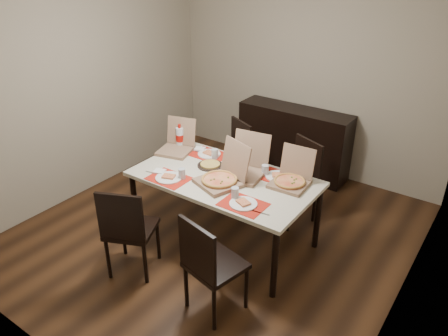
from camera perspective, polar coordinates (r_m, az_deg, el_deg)
The scene contains 20 objects.
ground at distance 4.82m, azimuth -1.13°, elevation -8.45°, with size 3.80×4.00×0.02m, color #3D2413.
room_walls at distance 4.40m, azimuth 2.08°, elevation 13.20°, with size 3.84×4.02×2.62m.
sideboard at distance 5.93m, azimuth 9.06°, elevation 3.54°, with size 1.50×0.40×0.90m, color black.
dining_table at distance 4.34m, azimuth 0.00°, elevation -1.96°, with size 1.80×1.00×0.75m.
chair_near_left at distance 4.08m, azimuth -12.46°, elevation -7.65°, with size 0.55×0.55×0.93m.
chair_near_right at distance 3.59m, azimuth -1.97°, elevation -12.31°, with size 0.50×0.50×0.93m.
chair_far_left at distance 5.30m, azimuth 1.14°, elevation 1.67°, with size 0.56×0.56×0.93m.
chair_far_right at distance 4.88m, azimuth 9.68°, elevation -1.17°, with size 0.55×0.55×0.93m.
setting_near_left at distance 4.31m, azimuth -6.95°, elevation -1.06°, with size 0.49×0.30×0.11m.
setting_near_right at distance 3.88m, azimuth 2.24°, elevation -4.31°, with size 0.48×0.30×0.11m.
setting_far_left at distance 4.74m, azimuth -1.90°, elevation 1.91°, with size 0.48×0.30×0.11m.
setting_far_right at distance 4.33m, azimuth 6.64°, elevation -0.87°, with size 0.50×0.30×0.11m.
napkin_loose at distance 4.29m, azimuth -0.65°, elevation -1.19°, with size 0.12×0.11×0.02m, color white.
pizza_box_center at distance 4.17m, azimuth -0.24°, elevation -1.28°, with size 0.51×0.53×0.39m.
pizza_box_right at distance 4.20m, azimuth 8.74°, elevation -1.45°, with size 0.35×0.39×0.34m.
pizza_box_left at distance 4.86m, azimuth -6.18°, elevation 2.87°, with size 0.42×0.45×0.34m.
pizza_box_extra at distance 4.34m, azimuth 2.77°, elevation -0.04°, with size 0.44×0.47×0.39m.
faina_plate at distance 4.51m, azimuth -1.81°, elevation 0.40°, with size 0.27×0.27×0.03m.
dip_bowl at distance 4.36m, azimuth 2.54°, elevation -0.59°, with size 0.13×0.13×0.03m, color white.
soda_bottle at distance 4.93m, azimuth -5.78°, elevation 4.01°, with size 0.09×0.09×0.27m.
Camera 1 is at (2.33, -3.14, 2.80)m, focal length 35.00 mm.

